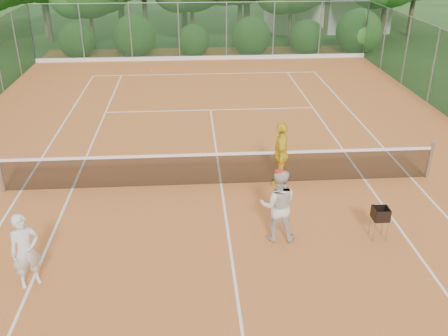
# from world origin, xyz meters

# --- Properties ---
(ground) EXTENTS (120.00, 120.00, 0.00)m
(ground) POSITION_xyz_m (0.00, 0.00, 0.00)
(ground) COLOR #234418
(ground) RESTS_ON ground
(clay_court) EXTENTS (18.00, 36.00, 0.02)m
(clay_court) POSITION_xyz_m (0.00, 0.00, 0.01)
(clay_court) COLOR #C46D2D
(clay_court) RESTS_ON ground
(club_building) EXTENTS (8.00, 5.00, 3.00)m
(club_building) POSITION_xyz_m (9.00, 24.00, 1.50)
(club_building) COLOR beige
(club_building) RESTS_ON ground
(tennis_net) EXTENTS (11.97, 0.10, 1.10)m
(tennis_net) POSITION_xyz_m (0.00, 0.00, 0.53)
(tennis_net) COLOR gray
(tennis_net) RESTS_ON clay_court
(player_white) EXTENTS (0.69, 0.62, 1.58)m
(player_white) POSITION_xyz_m (-4.09, -4.06, 0.81)
(player_white) COLOR silver
(player_white) RESTS_ON clay_court
(player_center_grp) EXTENTS (0.91, 0.74, 1.77)m
(player_center_grp) POSITION_xyz_m (1.10, -2.79, 0.90)
(player_center_grp) COLOR beige
(player_center_grp) RESTS_ON clay_court
(player_yellow) EXTENTS (0.63, 1.12, 1.81)m
(player_yellow) POSITION_xyz_m (1.65, -0.03, 0.93)
(player_yellow) COLOR yellow
(player_yellow) RESTS_ON clay_court
(ball_hopper) EXTENTS (0.34, 0.34, 0.78)m
(ball_hopper) POSITION_xyz_m (3.44, -2.92, 0.64)
(ball_hopper) COLOR gray
(ball_hopper) RESTS_ON clay_court
(stray_ball_a) EXTENTS (0.07, 0.07, 0.07)m
(stray_ball_a) POSITION_xyz_m (-2.70, 12.62, 0.05)
(stray_ball_a) COLOR #C8DF33
(stray_ball_a) RESTS_ON clay_court
(stray_ball_b) EXTENTS (0.07, 0.07, 0.07)m
(stray_ball_b) POSITION_xyz_m (1.73, 10.51, 0.05)
(stray_ball_b) COLOR gold
(stray_ball_b) RESTS_ON clay_court
(stray_ball_c) EXTENTS (0.07, 0.07, 0.07)m
(stray_ball_c) POSITION_xyz_m (2.48, 11.63, 0.05)
(stray_ball_c) COLOR #B7D531
(stray_ball_c) RESTS_ON clay_court
(court_markings) EXTENTS (11.03, 23.83, 0.01)m
(court_markings) POSITION_xyz_m (0.00, 0.00, 0.02)
(court_markings) COLOR white
(court_markings) RESTS_ON clay_court
(fence_back) EXTENTS (18.07, 0.07, 3.00)m
(fence_back) POSITION_xyz_m (0.00, 15.00, 1.52)
(fence_back) COLOR #19381E
(fence_back) RESTS_ON clay_court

